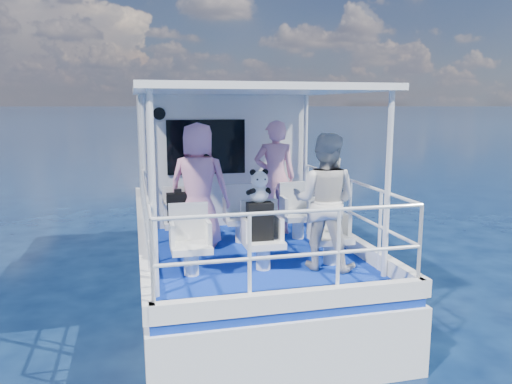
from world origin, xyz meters
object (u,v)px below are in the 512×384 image
passenger_port_fwd (199,185)px  panda (259,186)px  passenger_stbd_aft (324,201)px  backpack_center (260,221)px

passenger_port_fwd → panda: size_ratio=4.39×
passenger_stbd_aft → panda: passenger_stbd_aft is taller
backpack_center → panda: size_ratio=1.15×
passenger_port_fwd → passenger_stbd_aft: 1.94m
passenger_port_fwd → passenger_stbd_aft: bearing=158.4°
passenger_port_fwd → passenger_stbd_aft: size_ratio=1.05×
passenger_port_fwd → passenger_stbd_aft: (1.40, -1.34, -0.05)m
passenger_port_fwd → passenger_stbd_aft: passenger_port_fwd is taller
passenger_port_fwd → panda: bearing=138.5°
passenger_port_fwd → backpack_center: passenger_port_fwd is taller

